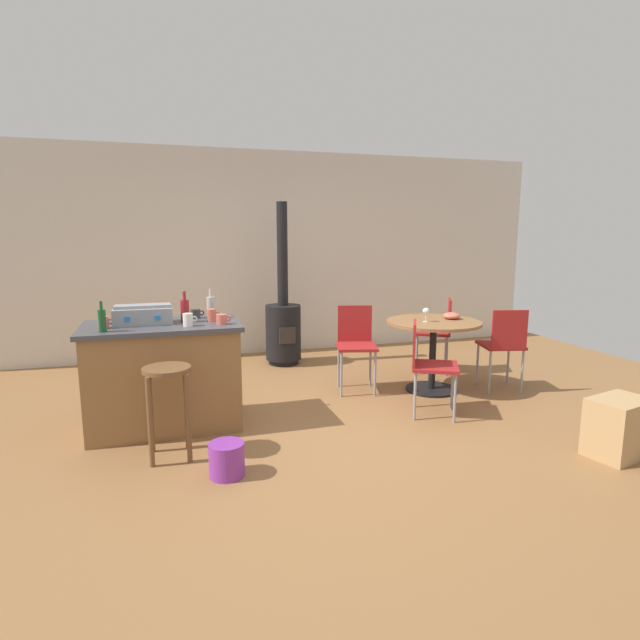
% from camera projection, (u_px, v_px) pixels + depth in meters
% --- Properties ---
extents(ground_plane, '(8.80, 8.80, 0.00)m').
position_uv_depth(ground_plane, '(333.00, 424.00, 4.40)').
color(ground_plane, olive).
extents(back_wall, '(8.00, 0.10, 2.70)m').
position_uv_depth(back_wall, '(266.00, 254.00, 6.87)').
color(back_wall, beige).
rests_on(back_wall, ground_plane).
extents(kitchen_island, '(1.27, 0.74, 0.89)m').
position_uv_depth(kitchen_island, '(164.00, 375.00, 4.28)').
color(kitchen_island, olive).
rests_on(kitchen_island, ground_plane).
extents(wooden_stool, '(0.34, 0.34, 0.68)m').
position_uv_depth(wooden_stool, '(168.00, 391.00, 3.67)').
color(wooden_stool, brown).
rests_on(wooden_stool, ground_plane).
extents(dining_table, '(0.96, 0.96, 0.74)m').
position_uv_depth(dining_table, '(433.00, 338.00, 5.24)').
color(dining_table, black).
rests_on(dining_table, ground_plane).
extents(folding_chair_near, '(0.49, 0.49, 0.88)m').
position_uv_depth(folding_chair_near, '(356.00, 341.00, 5.28)').
color(folding_chair_near, maroon).
rests_on(folding_chair_near, ground_plane).
extents(folding_chair_far, '(0.54, 0.54, 0.85)m').
position_uv_depth(folding_chair_far, '(427.00, 361.00, 4.55)').
color(folding_chair_far, maroon).
rests_on(folding_chair_far, ground_plane).
extents(folding_chair_left, '(0.48, 0.48, 0.87)m').
position_uv_depth(folding_chair_left, '(504.00, 342.00, 5.22)').
color(folding_chair_left, maroon).
rests_on(folding_chair_left, ground_plane).
extents(folding_chair_right, '(0.54, 0.54, 0.88)m').
position_uv_depth(folding_chair_right, '(438.00, 329.00, 5.96)').
color(folding_chair_right, maroon).
rests_on(folding_chair_right, ground_plane).
extents(wood_stove, '(0.44, 0.45, 2.00)m').
position_uv_depth(wood_stove, '(283.00, 324.00, 6.34)').
color(wood_stove, black).
rests_on(wood_stove, ground_plane).
extents(toolbox, '(0.46, 0.28, 0.16)m').
position_uv_depth(toolbox, '(143.00, 315.00, 4.19)').
color(toolbox, gray).
rests_on(toolbox, kitchen_island).
extents(bottle_0, '(0.06, 0.06, 0.24)m').
position_uv_depth(bottle_0, '(102.00, 320.00, 3.85)').
color(bottle_0, '#194C23').
rests_on(bottle_0, kitchen_island).
extents(bottle_1, '(0.07, 0.07, 0.26)m').
position_uv_depth(bottle_1, '(211.00, 307.00, 4.49)').
color(bottle_1, '#B7B2AD').
rests_on(bottle_1, kitchen_island).
extents(bottle_2, '(0.07, 0.07, 0.26)m').
position_uv_depth(bottle_2, '(185.00, 310.00, 4.27)').
color(bottle_2, maroon).
rests_on(bottle_2, kitchen_island).
extents(cup_0, '(0.11, 0.07, 0.10)m').
position_uv_depth(cup_0, '(212.00, 315.00, 4.32)').
color(cup_0, '#DB6651').
rests_on(cup_0, kitchen_island).
extents(cup_1, '(0.12, 0.08, 0.08)m').
position_uv_depth(cup_1, '(196.00, 314.00, 4.48)').
color(cup_1, '#383838').
rests_on(cup_1, kitchen_island).
extents(cup_2, '(0.12, 0.08, 0.09)m').
position_uv_depth(cup_2, '(104.00, 322.00, 4.00)').
color(cup_2, '#DB6651').
rests_on(cup_2, kitchen_island).
extents(cup_3, '(0.12, 0.09, 0.08)m').
position_uv_depth(cup_3, '(222.00, 319.00, 4.18)').
color(cup_3, '#DB6651').
rests_on(cup_3, kitchen_island).
extents(cup_4, '(0.11, 0.08, 0.10)m').
position_uv_depth(cup_4, '(188.00, 320.00, 4.09)').
color(cup_4, white).
rests_on(cup_4, kitchen_island).
extents(wine_glass, '(0.07, 0.07, 0.14)m').
position_uv_depth(wine_glass, '(426.00, 311.00, 5.14)').
color(wine_glass, silver).
rests_on(wine_glass, dining_table).
extents(serving_bowl, '(0.18, 0.18, 0.07)m').
position_uv_depth(serving_bowl, '(452.00, 316.00, 5.32)').
color(serving_bowl, '#DB6651').
rests_on(serving_bowl, dining_table).
extents(cardboard_box, '(0.51, 0.41, 0.43)m').
position_uv_depth(cardboard_box, '(619.00, 427.00, 3.75)').
color(cardboard_box, tan).
rests_on(cardboard_box, ground_plane).
extents(plastic_bucket, '(0.24, 0.24, 0.23)m').
position_uv_depth(plastic_bucket, '(227.00, 460.00, 3.44)').
color(plastic_bucket, purple).
rests_on(plastic_bucket, ground_plane).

